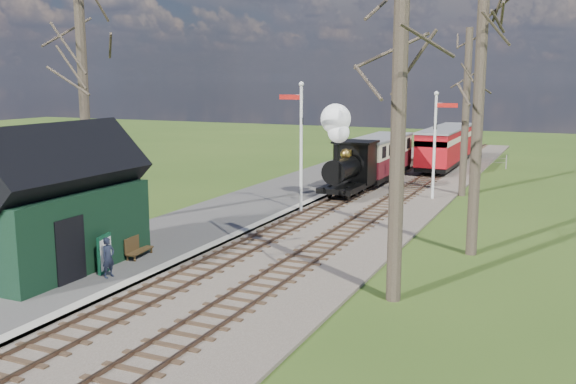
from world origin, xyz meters
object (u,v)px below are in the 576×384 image
station_shed (55,206)px  person (108,257)px  red_carriage_b (453,143)px  bench (137,247)px  semaphore_near (300,138)px  locomotive (347,157)px  semaphore_far (436,137)px  coach (379,156)px  sign_board (105,254)px  red_carriage_a (439,150)px

station_shed → person: bearing=-4.0°
red_carriage_b → bench: size_ratio=4.12×
semaphore_near → locomotive: bearing=80.6°
station_shed → semaphore_far: (8.67, 18.00, 1.08)m
coach → sign_board: 22.58m
coach → locomotive: bearing=-90.1°
red_carriage_a → bench: red_carriage_a is taller
station_shed → sign_board: bearing=7.4°
station_shed → semaphore_far: bearing=64.3°
station_shed → coach: (4.30, 22.66, -0.63)m
locomotive → bench: (-2.71, -14.45, -1.70)m
station_shed → semaphore_near: bearing=73.6°
semaphore_near → person: (-1.29, -12.16, -2.78)m
semaphore_far → red_carriage_a: semaphore_far is taller
semaphore_far → person: size_ratio=4.48×
red_carriage_a → bench: (-5.32, -25.73, -1.06)m
station_shed → sign_board: size_ratio=5.15×
locomotive → coach: locomotive is taller
red_carriage_a → bench: bearing=-101.7°
station_shed → red_carriage_b: 34.08m
station_shed → red_carriage_b: size_ratio=1.14×
sign_board → person: size_ratio=0.96×
coach → person: coach is taller
coach → bench: 20.73m
red_carriage_a → sign_board: red_carriage_a is taller
semaphore_far → red_carriage_b: 15.56m
station_shed → semaphore_far: size_ratio=1.10×
semaphore_far → bench: size_ratio=4.25×
semaphore_near → sign_board: semaphore_near is taller
red_carriage_a → coach: bearing=-116.5°
person → coach: bearing=2.6°
locomotive → red_carriage_b: 16.99m
semaphore_far → red_carriage_b: bearing=96.6°
semaphore_far → coach: bearing=133.2°
semaphore_far → sign_board: bearing=-111.2°
coach → person: 22.92m
coach → semaphore_far: bearing=-46.8°
locomotive → person: 16.92m
station_shed → sign_board: (1.77, 0.23, -1.46)m
red_carriage_b → semaphore_far: bearing=-83.4°
red_carriage_b → person: (-4.66, -33.52, -0.77)m
semaphore_near → semaphore_far: (5.14, 6.00, -0.27)m
station_shed → semaphore_near: (3.53, 12.00, 1.35)m
locomotive → coach: size_ratio=0.62×
locomotive → red_carriage_b: size_ratio=0.89×
coach → person: size_ratio=6.16×
semaphore_far → person: (-6.44, -18.16, -2.51)m
person → red_carriage_a: bearing=-1.7°
sign_board → bench: bearing=95.8°
locomotive → sign_board: (-2.51, -16.36, -1.44)m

